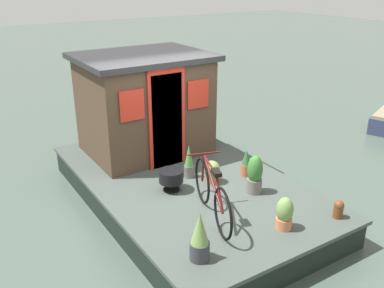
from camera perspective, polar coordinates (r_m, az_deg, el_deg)
ground_plane at (r=7.59m, az=-0.82°, el=-7.82°), size 60.00×60.00×0.00m
houseboat_deck at (r=7.47m, az=-0.83°, el=-6.21°), size 5.19×3.07×0.48m
houseboat_cabin at (r=8.22m, az=-6.35°, el=5.40°), size 1.91×2.38×1.90m
bicycle at (r=6.06m, az=2.68°, el=-6.64°), size 1.62×0.64×0.85m
potted_plant_thyme at (r=7.42m, az=7.26°, el=-2.59°), size 0.18×0.18×0.48m
potted_plant_fern at (r=6.84m, az=8.40°, el=-4.10°), size 0.24×0.24×0.64m
potted_plant_rosemary at (r=6.02m, az=12.27°, el=-9.09°), size 0.24×0.24×0.48m
potted_plant_basil at (r=5.27m, az=1.04°, el=-12.40°), size 0.25×0.25×0.66m
potted_plant_sage at (r=7.28m, az=-0.43°, el=-2.43°), size 0.17×0.17×0.59m
potted_plant_mint at (r=7.13m, az=2.64°, el=-3.58°), size 0.29×0.29×0.39m
charcoal_grill at (r=6.87m, az=-2.82°, el=-4.41°), size 0.39×0.39×0.35m
mooring_bollard at (r=6.52m, az=19.02°, el=-8.17°), size 0.15×0.15×0.27m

